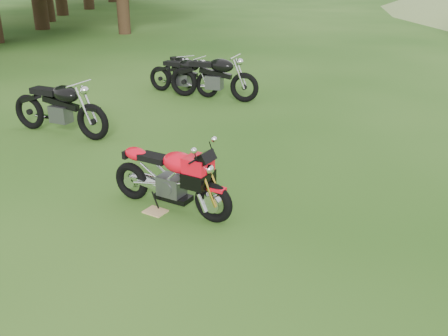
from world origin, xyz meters
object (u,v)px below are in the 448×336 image
Objects in this scene: sport_motorcycle at (170,173)px; vintage_moto_d at (179,68)px; plywood_board at (155,211)px; vintage_moto_b at (183,74)px; vintage_moto_c at (213,76)px; vintage_moto_a at (59,106)px.

vintage_moto_d is (-4.97, 5.49, -0.10)m from sport_motorcycle.
vintage_moto_b reaches higher than plywood_board.
sport_motorcycle is 7.40m from vintage_moto_d.
vintage_moto_c reaches higher than vintage_moto_b.
sport_motorcycle reaches higher than plywood_board.
sport_motorcycle is 1.08× the size of vintage_moto_d.
vintage_moto_a is (-3.80, 0.95, 0.04)m from sport_motorcycle.
sport_motorcycle reaches higher than vintage_moto_d.
vintage_moto_c is 1.33× the size of vintage_moto_d.
sport_motorcycle is at bearing 61.07° from plywood_board.
sport_motorcycle is 3.92m from vintage_moto_a.
vintage_moto_d is at bearing 91.30° from vintage_moto_a.
plywood_board is at bearing -25.53° from vintage_moto_d.
vintage_moto_d is (-4.86, 5.68, 0.42)m from plywood_board.
vintage_moto_a is 1.32× the size of vintage_moto_d.
vintage_moto_a reaches higher than vintage_moto_b.
vintage_moto_c is at bearing 2.04° from vintage_moto_d.
vintage_moto_b is 1.17m from vintage_moto_d.
vintage_moto_a is 1.11× the size of vintage_moto_b.
vintage_moto_a is 0.99× the size of vintage_moto_c.
vintage_moto_c reaches higher than plywood_board.
vintage_moto_c is at bearing 68.08° from vintage_moto_a.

